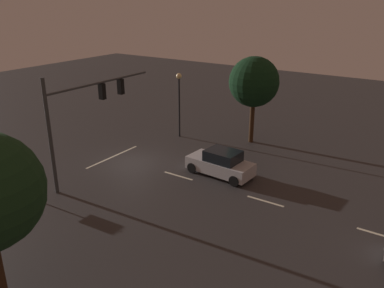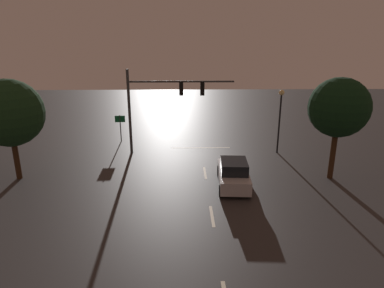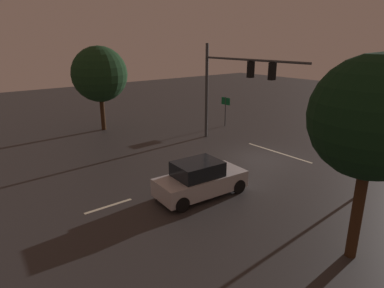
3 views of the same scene
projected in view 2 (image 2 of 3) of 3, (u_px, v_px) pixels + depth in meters
The scene contains 10 objects.
ground_plane at pixel (202, 154), 26.59m from camera, with size 80.00×80.00×0.00m, color #2D2B2B.
traffic_signal_assembly at pixel (163, 97), 25.74m from camera, with size 8.39×0.47×6.77m.
lane_dash_far at pixel (205, 173), 22.76m from camera, with size 2.20×0.16×0.01m, color beige.
lane_dash_mid at pixel (212, 216), 17.03m from camera, with size 2.20×0.16×0.01m, color beige.
stop_bar at pixel (201, 148), 28.28m from camera, with size 5.00×0.16×0.01m, color beige.
car_approaching at pixel (233, 174), 20.51m from camera, with size 2.15×4.46×1.70m.
street_lamp_left_kerb at pixel (280, 109), 26.00m from camera, with size 0.44×0.44×5.18m.
route_sign at pixel (120, 123), 29.68m from camera, with size 0.90×0.11×2.46m.
tree_left_near at pixel (339, 108), 20.54m from camera, with size 3.78×3.78×6.67m.
tree_right_near at pixel (9, 113), 20.56m from camera, with size 4.28×4.28×6.58m.
Camera 2 is at (1.40, 25.16, 8.57)m, focal length 30.58 mm.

